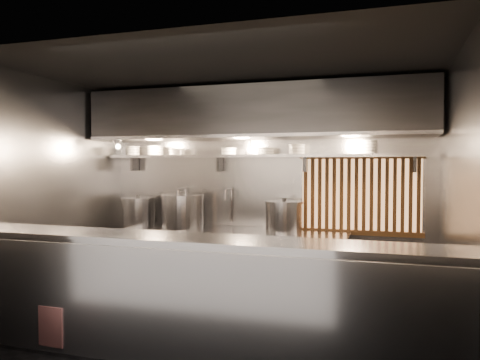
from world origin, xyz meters
The scene contains 25 objects.
floor centered at (0.00, 0.00, 0.00)m, with size 4.50×4.50×0.00m, color black.
ceiling centered at (0.00, 0.00, 2.80)m, with size 4.50×4.50×0.00m, color black.
wall_back centered at (0.00, 1.50, 1.40)m, with size 4.50×4.50×0.00m, color gray.
wall_left centered at (-2.25, 0.00, 1.40)m, with size 3.00×3.00×0.00m, color gray.
wall_right centered at (2.25, 0.00, 1.40)m, with size 3.00×3.00×0.00m, color gray.
serving_counter centered at (0.00, -0.96, 0.57)m, with size 4.50×0.56×1.13m.
cooking_bench centered at (-0.30, 1.13, 0.45)m, with size 3.00×0.70×0.90m, color #9D9DA3.
bowl_shelf centered at (0.00, 1.32, 1.88)m, with size 4.40×0.34×0.04m, color #9D9DA3.
exhaust_hood centered at (0.00, 1.10, 2.42)m, with size 4.40×0.81×0.65m.
wood_screen centered at (1.30, 1.45, 1.38)m, with size 1.56×0.09×1.04m.
faucet_left centered at (-1.15, 1.37, 1.31)m, with size 0.04×0.30×0.50m.
faucet_right centered at (-0.45, 1.37, 1.31)m, with size 0.04×0.30×0.50m.
heat_lamp centered at (-1.90, 0.85, 2.07)m, with size 0.25×0.35×0.20m.
pendant_bulb centered at (-0.10, 1.20, 1.96)m, with size 0.09×0.09×0.19m.
stock_pot_left centered at (-1.75, 1.15, 1.10)m, with size 0.60×0.60×0.44m.
stock_pot_mid centered at (-1.03, 1.09, 1.13)m, with size 0.78×0.78×0.50m.
stock_pot_right centered at (0.37, 1.16, 1.10)m, with size 0.64×0.64×0.44m.
red_placard centered at (-1.30, -1.22, 0.28)m, with size 0.27×0.02×0.37m, color #B6131F.
bowl_stack_0 centered at (-1.94, 1.32, 1.97)m, with size 0.21×0.21×0.13m.
bowl_stack_1 centered at (-1.56, 1.32, 1.97)m, with size 0.24×0.24×0.13m.
bowl_stack_2 centered at (-1.22, 1.32, 1.95)m, with size 0.23×0.23×0.09m.
bowl_stack_3 centered at (-0.44, 1.32, 1.95)m, with size 0.22×0.22×0.09m.
bowl_stack_4 centered at (0.08, 1.32, 1.95)m, with size 0.23×0.23×0.09m.
bowl_stack_5 centered at (0.50, 1.32, 1.97)m, with size 0.22×0.22×0.13m.
bowl_stack_6 centered at (1.41, 1.32, 1.99)m, with size 0.20×0.20×0.17m.
Camera 1 is at (1.65, -4.73, 1.78)m, focal length 35.00 mm.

